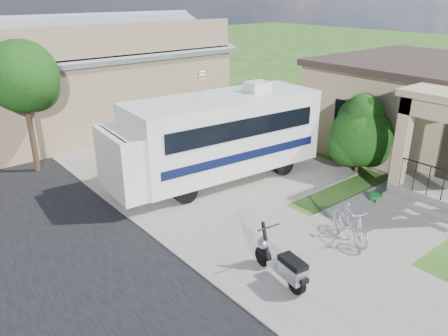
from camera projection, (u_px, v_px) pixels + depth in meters
ground at (299, 237)px, 11.43m from camera, size 120.00×120.00×0.00m
sidewalk_slab at (100, 146)px, 17.99m from camera, size 4.00×80.00×0.06m
driveway_slab at (232, 171)px, 15.53m from camera, size 7.00×6.00×0.05m
walk_slab at (396, 216)px, 12.47m from camera, size 4.00×3.00×0.05m
house at (427, 107)px, 17.00m from camera, size 9.47×7.80×3.54m
warehouse at (79, 82)px, 20.69m from camera, size 12.50×8.40×5.04m
street_tree_a at (25, 80)px, 14.52m from camera, size 2.44×2.40×4.58m
motorhome at (216, 135)px, 14.33m from camera, size 7.41×2.87×3.72m
shrub at (361, 133)px, 14.98m from camera, size 2.33×2.22×2.86m
scooter at (283, 264)px, 9.44m from camera, size 0.65×1.70×1.12m
bicycle at (350, 225)px, 11.07m from camera, size 0.98×1.63×0.94m
garden_hose at (375, 198)px, 13.37m from camera, size 0.40×0.40×0.18m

